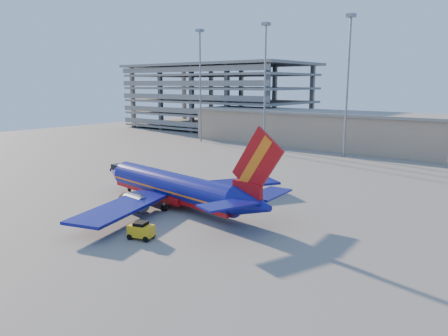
{
  "coord_description": "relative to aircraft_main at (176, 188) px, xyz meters",
  "views": [
    {
      "loc": [
        31.59,
        -40.23,
        14.98
      ],
      "look_at": [
        -3.89,
        4.29,
        4.0
      ],
      "focal_mm": 35.0,
      "sensor_mm": 36.0,
      "label": 1
    }
  ],
  "objects": [
    {
      "name": "baggage_tug",
      "position": [
        5.51,
        -10.54,
        -1.42
      ],
      "size": [
        2.74,
        2.11,
        1.74
      ],
      "rotation": [
        0.0,
        0.0,
        0.3
      ],
      "color": "gold",
      "rests_on": "ground"
    },
    {
      "name": "parking_garage",
      "position": [
        -56.3,
        76.93,
        9.4
      ],
      "size": [
        62.0,
        32.0,
        21.4
      ],
      "color": "slate",
      "rests_on": "ground"
    },
    {
      "name": "light_mast_row",
      "position": [
        10.7,
        48.88,
        15.23
      ],
      "size": [
        101.6,
        1.6,
        28.65
      ],
      "color": "gray",
      "rests_on": "ground"
    },
    {
      "name": "aircraft_main",
      "position": [
        0.0,
        0.0,
        0.0
      ],
      "size": [
        32.13,
        30.74,
        10.9
      ],
      "rotation": [
        0.0,
        0.0,
        -0.12
      ],
      "color": "navy",
      "rests_on": "ground"
    },
    {
      "name": "terminal_building",
      "position": [
        15.7,
        60.88,
        1.99
      ],
      "size": [
        122.0,
        16.0,
        8.5
      ],
      "color": "gray",
      "rests_on": "ground"
    },
    {
      "name": "ground",
      "position": [
        5.7,
        2.88,
        -2.33
      ],
      "size": [
        220.0,
        220.0,
        0.0
      ],
      "primitive_type": "plane",
      "color": "slate",
      "rests_on": "ground"
    }
  ]
}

